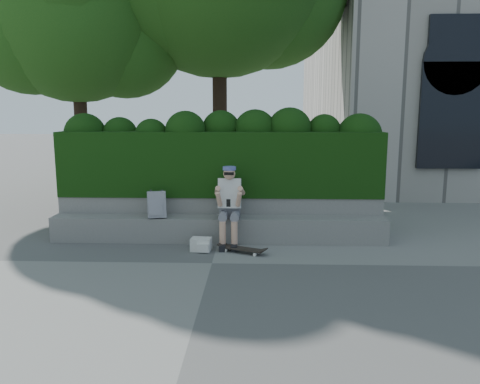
{
  "coord_description": "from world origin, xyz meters",
  "views": [
    {
      "loc": [
        0.68,
        -6.92,
        2.33
      ],
      "look_at": [
        0.4,
        1.0,
        0.95
      ],
      "focal_mm": 35.0,
      "sensor_mm": 36.0,
      "label": 1
    }
  ],
  "objects_px": {
    "backpack_plaid": "(157,205)",
    "backpack_ground": "(201,244)",
    "skateboard": "(242,249)",
    "person": "(229,202)"
  },
  "relations": [
    {
      "from": "skateboard",
      "to": "backpack_ground",
      "type": "xyz_separation_m",
      "value": [
        -0.69,
        0.1,
        0.04
      ]
    },
    {
      "from": "backpack_plaid",
      "to": "skateboard",
      "type": "bearing_deg",
      "value": -35.81
    },
    {
      "from": "backpack_plaid",
      "to": "backpack_ground",
      "type": "relative_size",
      "value": 1.41
    },
    {
      "from": "backpack_ground",
      "to": "person",
      "type": "bearing_deg",
      "value": 47.13
    },
    {
      "from": "backpack_plaid",
      "to": "person",
      "type": "bearing_deg",
      "value": -18.38
    },
    {
      "from": "skateboard",
      "to": "backpack_plaid",
      "type": "distance_m",
      "value": 1.76
    },
    {
      "from": "person",
      "to": "backpack_plaid",
      "type": "relative_size",
      "value": 2.92
    },
    {
      "from": "person",
      "to": "skateboard",
      "type": "bearing_deg",
      "value": -65.13
    },
    {
      "from": "backpack_plaid",
      "to": "backpack_ground",
      "type": "height_order",
      "value": "backpack_plaid"
    },
    {
      "from": "backpack_ground",
      "to": "backpack_plaid",
      "type": "bearing_deg",
      "value": 155.16
    }
  ]
}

